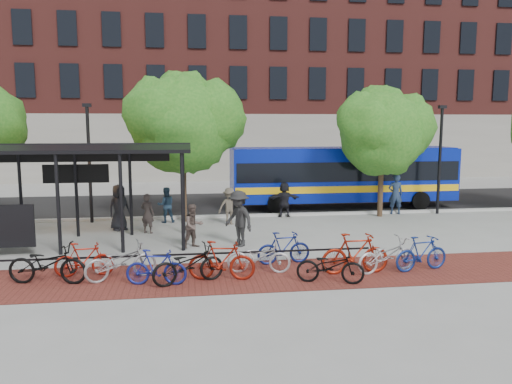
{
  "coord_description": "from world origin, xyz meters",
  "views": [
    {
      "loc": [
        -2.78,
        -18.54,
        4.26
      ],
      "look_at": [
        -0.16,
        0.75,
        1.6
      ],
      "focal_mm": 35.0,
      "sensor_mm": 36.0,
      "label": 1
    }
  ],
  "objects": [
    {
      "name": "ground",
      "position": [
        0.0,
        0.0,
        0.0
      ],
      "size": [
        160.0,
        160.0,
        0.0
      ],
      "primitive_type": "plane",
      "color": "#9E9E99",
      "rests_on": "ground"
    },
    {
      "name": "asphalt_street",
      "position": [
        0.0,
        8.0,
        0.01
      ],
      "size": [
        160.0,
        8.0,
        0.01
      ],
      "primitive_type": "cube",
      "color": "black",
      "rests_on": "ground"
    },
    {
      "name": "curb",
      "position": [
        0.0,
        4.0,
        0.06
      ],
      "size": [
        160.0,
        0.25,
        0.12
      ],
      "primitive_type": "cube",
      "color": "#B7B7B2",
      "rests_on": "ground"
    },
    {
      "name": "brick_strip",
      "position": [
        -2.0,
        -5.0,
        0.0
      ],
      "size": [
        24.0,
        3.0,
        0.01
      ],
      "primitive_type": "cube",
      "color": "maroon",
      "rests_on": "ground"
    },
    {
      "name": "bike_rack_rail",
      "position": [
        -3.3,
        -4.1,
        0.0
      ],
      "size": [
        12.0,
        0.05,
        0.95
      ],
      "primitive_type": "cube",
      "color": "black",
      "rests_on": "ground"
    },
    {
      "name": "building_brick",
      "position": [
        10.0,
        26.0,
        10.0
      ],
      "size": [
        55.0,
        14.0,
        20.0
      ],
      "primitive_type": "cube",
      "color": "maroon",
      "rests_on": "ground"
    },
    {
      "name": "building_tower",
      "position": [
        -16.0,
        40.0,
        15.0
      ],
      "size": [
        22.0,
        22.0,
        30.0
      ],
      "primitive_type": "cube",
      "color": "#7A664C",
      "rests_on": "ground"
    },
    {
      "name": "bus_shelter",
      "position": [
        -8.13,
        -0.48,
        3.0
      ],
      "size": [
        10.6,
        3.07,
        3.6
      ],
      "color": "black",
      "rests_on": "ground"
    },
    {
      "name": "tree_b",
      "position": [
        -2.9,
        3.35,
        4.46
      ],
      "size": [
        5.15,
        4.2,
        6.47
      ],
      "color": "#382619",
      "rests_on": "ground"
    },
    {
      "name": "tree_c",
      "position": [
        6.09,
        3.35,
        4.05
      ],
      "size": [
        4.66,
        3.8,
        5.92
      ],
      "color": "#382619",
      "rests_on": "ground"
    },
    {
      "name": "lamp_post_left",
      "position": [
        -7.0,
        3.6,
        2.75
      ],
      "size": [
        0.35,
        0.2,
        5.12
      ],
      "color": "black",
      "rests_on": "ground"
    },
    {
      "name": "lamp_post_right",
      "position": [
        9.0,
        3.6,
        2.75
      ],
      "size": [
        0.35,
        0.2,
        5.12
      ],
      "color": "black",
      "rests_on": "ground"
    },
    {
      "name": "bus",
      "position": [
        5.04,
        6.0,
        1.77
      ],
      "size": [
        11.41,
        2.74,
        3.08
      ],
      "rotation": [
        0.0,
        0.0,
        0.0
      ],
      "color": "#081C9F",
      "rests_on": "ground"
    },
    {
      "name": "bike_0",
      "position": [
        -6.57,
        -4.98,
        0.56
      ],
      "size": [
        2.21,
        1.08,
        1.11
      ],
      "primitive_type": "imported",
      "rotation": [
        0.0,
        0.0,
        1.4
      ],
      "color": "black",
      "rests_on": "ground"
    },
    {
      "name": "bike_1",
      "position": [
        -5.72,
        -4.43,
        0.49
      ],
      "size": [
        1.67,
        0.63,
        0.98
      ],
      "primitive_type": "imported",
      "rotation": [
        0.0,
        0.0,
        1.68
      ],
      "color": "#9E1A0E",
      "rests_on": "ground"
    },
    {
      "name": "bike_2",
      "position": [
        -4.67,
        -4.86,
        0.52
      ],
      "size": [
        2.11,
        1.39,
        1.05
      ],
      "primitive_type": "imported",
      "rotation": [
        0.0,
        0.0,
        1.95
      ],
      "color": "gray",
      "rests_on": "ground"
    },
    {
      "name": "bike_3",
      "position": [
        -3.68,
        -5.48,
        0.49
      ],
      "size": [
        1.67,
        0.68,
        0.98
      ],
      "primitive_type": "imported",
      "rotation": [
        0.0,
        0.0,
        1.43
      ],
      "color": "navy",
      "rests_on": "ground"
    },
    {
      "name": "bike_4",
      "position": [
        -2.83,
        -5.46,
        0.53
      ],
      "size": [
        2.12,
        1.31,
        1.05
      ],
      "primitive_type": "imported",
      "rotation": [
        0.0,
        0.0,
        1.91
      ],
      "color": "black",
      "rests_on": "ground"
    },
    {
      "name": "bike_5",
      "position": [
        -1.93,
        -5.28,
        0.55
      ],
      "size": [
        1.9,
        0.82,
        1.11
      ],
      "primitive_type": "imported",
      "rotation": [
        0.0,
        0.0,
        1.41
      ],
      "color": "maroon",
      "rests_on": "ground"
    },
    {
      "name": "bike_6",
      "position": [
        -0.83,
        -4.76,
        0.48
      ],
      "size": [
        1.91,
        0.92,
        0.96
      ],
      "primitive_type": "imported",
      "rotation": [
        0.0,
        0.0,
        1.41
      ],
      "color": "#B5B4B7",
      "rests_on": "ground"
    },
    {
      "name": "bike_7",
      "position": [
        0.06,
        -3.93,
        0.5
      ],
      "size": [
        1.72,
        0.67,
        1.01
      ],
      "primitive_type": "imported",
      "rotation": [
        0.0,
        0.0,
        1.69
      ],
      "color": "navy",
      "rests_on": "ground"
    },
    {
      "name": "bike_8",
      "position": [
        0.95,
        -5.94,
        0.48
      ],
      "size": [
        1.92,
        1.13,
        0.95
      ],
      "primitive_type": "imported",
      "rotation": [
        0.0,
        0.0,
        1.28
      ],
      "color": "black",
      "rests_on": "ground"
    },
    {
      "name": "bike_9",
      "position": [
        1.88,
        -5.22,
        0.6
      ],
      "size": [
        2.0,
        0.6,
        1.19
      ],
      "primitive_type": "imported",
      "rotation": [
        0.0,
        0.0,
        1.59
      ],
      "color": "maroon",
      "rests_on": "ground"
    },
    {
      "name": "bike_10",
      "position": [
        2.84,
        -5.19,
        0.51
      ],
      "size": [
        2.06,
        1.16,
        1.02
      ],
      "primitive_type": "imported",
      "rotation": [
        0.0,
        0.0,
        1.83
      ],
      "color": "#BBBBBE",
      "rests_on": "ground"
    },
    {
      "name": "bike_11",
      "position": [
        3.9,
        -5.19,
        0.52
      ],
      "size": [
        1.8,
        0.82,
        1.04
      ],
      "primitive_type": "imported",
      "rotation": [
        0.0,
        0.0,
        1.77
      ],
      "color": "navy",
      "rests_on": "ground"
    },
    {
      "name": "pedestrian_0",
      "position": [
        -5.58,
        1.83,
        0.93
      ],
      "size": [
        1.08,
        1.02,
        1.86
      ],
      "primitive_type": "imported",
      "rotation": [
        0.0,
        0.0,
        0.66
      ],
      "color": "black",
      "rests_on": "ground"
    },
    {
      "name": "pedestrian_1",
      "position": [
        -4.4,
        1.07,
        0.79
      ],
      "size": [
        0.68,
        0.61,
        1.57
      ],
      "primitive_type": "imported",
      "rotation": [
        0.0,
        0.0,
        2.63
      ],
      "color": "#3C3330",
      "rests_on": "ground"
    },
    {
      "name": "pedestrian_2",
      "position": [
        -3.78,
        3.15,
        0.77
      ],
      "size": [
        0.84,
        0.7,
        1.55
      ],
      "primitive_type": "imported",
      "rotation": [
        0.0,
        0.0,
        3.31
      ],
      "color": "#1F3449",
      "rests_on": "ground"
    },
    {
      "name": "pedestrian_3",
      "position": [
        -1.08,
        2.34,
        0.79
      ],
      "size": [
        1.14,
        0.83,
        1.58
      ],
      "primitive_type": "imported",
      "rotation": [
        0.0,
        0.0,
        0.26
      ],
      "color": "brown",
      "rests_on": "ground"
    },
    {
      "name": "pedestrian_5",
      "position": [
        1.57,
        3.8,
        0.81
      ],
      "size": [
        1.51,
        0.51,
        1.62
      ],
      "primitive_type": "imported",
      "rotation": [
        0.0,
        0.0,
        3.16
      ],
      "color": "black",
      "rests_on": "ground"
    },
    {
      "name": "pedestrian_7",
      "position": [
        6.95,
        3.8,
        0.95
      ],
      "size": [
        0.75,
        0.55,
        1.91
      ],
      "primitive_type": "imported",
      "rotation": [
        0.0,
        0.0,
        3.0
      ],
      "color": "navy",
      "rests_on": "ground"
    },
    {
      "name": "pedestrian_8",
      "position": [
        -2.65,
        -1.5,
        0.76
      ],
      "size": [
        0.93,
        0.87,
        1.53
      ],
      "primitive_type": "imported",
      "rotation": [
        0.0,
        0.0,
        0.5
      ],
      "color": "brown",
      "rests_on": "ground"
    },
    {
      "name": "pedestrian_9",
      "position": [
        -1.07,
        -1.5,
        0.98
      ],
      "size": [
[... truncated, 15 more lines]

